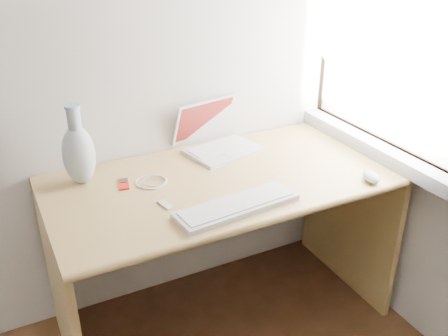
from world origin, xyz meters
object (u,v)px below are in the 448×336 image
desk (215,213)px  vase (79,153)px  laptop (220,139)px  external_keyboard (237,206)px

desk → vase: vase is taller
laptop → external_keyboard: 0.54m
desk → laptop: bearing=57.7°
laptop → vase: (-0.64, -0.05, 0.08)m
external_keyboard → vase: size_ratio=1.48×
desk → vase: bearing=166.9°
vase → laptop: bearing=4.8°
desk → external_keyboard: 0.41m
desk → vase: 0.65m
laptop → desk: bearing=-134.4°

